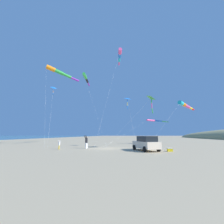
% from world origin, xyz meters
% --- Properties ---
extents(ground_plane, '(600.00, 600.00, 0.00)m').
position_xyz_m(ground_plane, '(0.00, 0.00, 0.00)').
color(ground_plane, tan).
extents(parked_car, '(3.28, 4.68, 1.85)m').
position_xyz_m(parked_car, '(5.57, -3.07, 0.95)').
color(parked_car, beige).
rests_on(parked_car, ground_plane).
extents(cooler_box, '(0.62, 0.42, 0.42)m').
position_xyz_m(cooler_box, '(8.33, -3.70, 0.21)').
color(cooler_box, yellow).
rests_on(cooler_box, ground_plane).
extents(person_adult_flyer, '(0.65, 0.70, 1.95)m').
position_xyz_m(person_adult_flyer, '(-2.89, -0.45, 1.06)').
color(person_adult_flyer, silver).
rests_on(person_adult_flyer, ground_plane).
extents(person_child_green_jacket, '(0.43, 0.46, 1.27)m').
position_xyz_m(person_child_green_jacket, '(-6.36, -2.15, 0.69)').
color(person_child_green_jacket, gold).
rests_on(person_child_green_jacket, ground_plane).
extents(kite_delta_teal_far_right, '(7.74, 2.04, 7.98)m').
position_xyz_m(kite_delta_teal_far_right, '(6.93, -0.37, 7.53)').
color(kite_delta_teal_far_right, green).
rests_on(kite_delta_teal_far_right, ground_plane).
extents(kite_windsock_striped_overhead, '(13.74, 15.85, 9.25)m').
position_xyz_m(kite_windsock_striped_overhead, '(16.23, 11.43, 8.53)').
color(kite_windsock_striped_overhead, '#1EB7C6').
rests_on(kite_windsock_striped_overhead, ground_plane).
extents(kite_windsock_white_trailing, '(5.96, 10.96, 14.87)m').
position_xyz_m(kite_windsock_white_trailing, '(-5.57, 8.09, 14.30)').
color(kite_windsock_white_trailing, green).
rests_on(kite_windsock_white_trailing, ground_plane).
extents(kite_delta_magenta_far_left, '(4.83, 9.77, 12.86)m').
position_xyz_m(kite_delta_magenta_far_left, '(-13.06, 8.55, 12.46)').
color(kite_delta_magenta_far_left, blue).
rests_on(kite_delta_magenta_far_left, ground_plane).
extents(kite_windsock_blue_topmost, '(13.70, 12.62, 5.37)m').
position_xyz_m(kite_windsock_blue_topmost, '(9.45, 11.29, 5.11)').
color(kite_windsock_blue_topmost, '#EF4C93').
rests_on(kite_windsock_blue_topmost, ground_plane).
extents(kite_windsock_purple_drifting, '(4.20, 14.42, 21.67)m').
position_xyz_m(kite_windsock_purple_drifting, '(1.80, 10.81, 20.87)').
color(kite_windsock_purple_drifting, '#EF4C93').
rests_on(kite_windsock_purple_drifting, ground_plane).
extents(kite_delta_yellow_midlevel, '(1.70, 7.57, 8.44)m').
position_xyz_m(kite_delta_yellow_midlevel, '(3.39, 2.60, 8.15)').
color(kite_delta_yellow_midlevel, blue).
rests_on(kite_delta_yellow_midlevel, ground_plane).
extents(kite_windsock_green_low_center, '(6.11, 9.30, 16.12)m').
position_xyz_m(kite_windsock_green_low_center, '(-10.84, 5.85, 15.01)').
color(kite_windsock_green_low_center, orange).
rests_on(kite_windsock_green_low_center, ground_plane).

